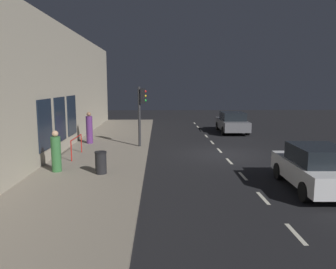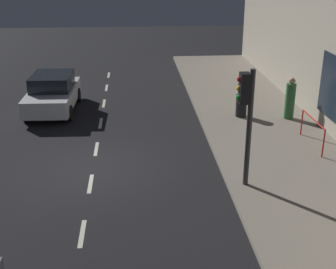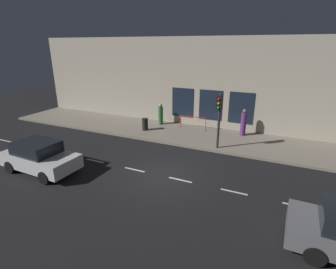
# 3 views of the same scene
# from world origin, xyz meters

# --- Properties ---
(ground_plane) EXTENTS (60.00, 60.00, 0.00)m
(ground_plane) POSITION_xyz_m (0.00, 0.00, 0.00)
(ground_plane) COLOR black
(sidewalk) EXTENTS (4.50, 32.00, 0.15)m
(sidewalk) POSITION_xyz_m (6.25, 0.00, 0.07)
(sidewalk) COLOR gray
(sidewalk) RESTS_ON ground
(building_facade) EXTENTS (0.65, 32.00, 6.83)m
(building_facade) POSITION_xyz_m (8.80, -0.00, 3.41)
(building_facade) COLOR #B2A893
(building_facade) RESTS_ON ground
(lane_centre_line) EXTENTS (0.12, 27.20, 0.01)m
(lane_centre_line) POSITION_xyz_m (0.00, -1.00, 0.00)
(lane_centre_line) COLOR beige
(lane_centre_line) RESTS_ON ground
(traffic_light) EXTENTS (0.49, 0.32, 3.39)m
(traffic_light) POSITION_xyz_m (4.39, -1.65, 2.45)
(traffic_light) COLOR #2D2D30
(traffic_light) RESTS_ON sidewalk
(parked_car_0) EXTENTS (2.05, 4.55, 1.58)m
(parked_car_0) POSITION_xyz_m (-2.22, -7.92, 0.79)
(parked_car_0) COLOR slate
(parked_car_0) RESTS_ON ground
(parked_car_1) EXTENTS (2.04, 4.11, 1.58)m
(parked_car_1) POSITION_xyz_m (-2.10, 5.97, 0.79)
(parked_car_1) COLOR silver
(parked_car_1) RESTS_ON ground
(pedestrian_0) EXTENTS (0.49, 0.49, 1.89)m
(pedestrian_0) POSITION_xyz_m (7.57, -2.68, 1.03)
(pedestrian_0) COLOR #5B2D70
(pedestrian_0) RESTS_ON sidewalk
(pedestrian_1) EXTENTS (0.55, 0.55, 1.68)m
(pedestrian_1) POSITION_xyz_m (7.57, 3.80, 0.93)
(pedestrian_1) COLOR #336B38
(pedestrian_1) RESTS_ON sidewalk
(trash_bin) EXTENTS (0.47, 0.47, 0.89)m
(trash_bin) POSITION_xyz_m (5.71, 4.18, 0.60)
(trash_bin) COLOR black
(trash_bin) RESTS_ON sidewalk
(red_railing) EXTENTS (0.05, 2.05, 0.97)m
(red_railing) POSITION_xyz_m (7.44, 1.00, 0.87)
(red_railing) COLOR red
(red_railing) RESTS_ON sidewalk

